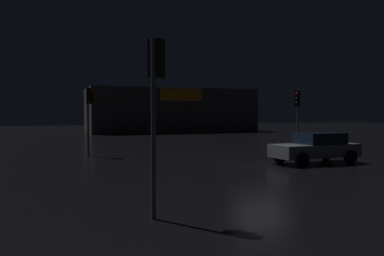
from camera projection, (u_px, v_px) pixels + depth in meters
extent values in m
plane|color=black|center=(261.00, 166.00, 18.21)|extent=(120.00, 120.00, 0.00)
cube|color=#4C4742|center=(170.00, 110.00, 50.22)|extent=(20.10, 8.56, 5.26)
cube|color=orange|center=(181.00, 95.00, 46.00)|extent=(5.04, 0.24, 1.26)
cylinder|color=#595B60|center=(153.00, 129.00, 9.11)|extent=(0.11, 0.11, 4.11)
cube|color=black|center=(156.00, 59.00, 9.19)|extent=(0.41, 0.41, 0.89)
sphere|color=black|center=(160.00, 48.00, 9.32)|extent=(0.20, 0.20, 0.20)
sphere|color=black|center=(160.00, 60.00, 9.33)|extent=(0.20, 0.20, 0.20)
sphere|color=#19D13F|center=(160.00, 71.00, 9.34)|extent=(0.20, 0.20, 0.20)
cylinder|color=#595B60|center=(298.00, 120.00, 26.07)|extent=(0.11, 0.11, 3.81)
cube|color=black|center=(297.00, 98.00, 25.87)|extent=(0.41, 0.41, 0.98)
sphere|color=red|center=(297.00, 94.00, 25.71)|extent=(0.20, 0.20, 0.20)
sphere|color=black|center=(297.00, 98.00, 25.72)|extent=(0.20, 0.20, 0.20)
sphere|color=black|center=(297.00, 103.00, 25.74)|extent=(0.20, 0.20, 0.20)
cylinder|color=#595B60|center=(88.00, 122.00, 22.12)|extent=(0.12, 0.12, 3.76)
cube|color=black|center=(90.00, 96.00, 22.00)|extent=(0.41, 0.41, 0.87)
sphere|color=red|center=(92.00, 91.00, 21.92)|extent=(0.20, 0.20, 0.20)
sphere|color=black|center=(92.00, 96.00, 21.93)|extent=(0.20, 0.20, 0.20)
sphere|color=black|center=(92.00, 101.00, 21.94)|extent=(0.20, 0.20, 0.20)
cube|color=slate|center=(315.00, 150.00, 19.09)|extent=(4.35, 1.93, 0.60)
cube|color=black|center=(320.00, 138.00, 19.19)|extent=(2.20, 1.62, 0.53)
cylinder|color=black|center=(302.00, 160.00, 17.78)|extent=(0.67, 0.26, 0.66)
cylinder|color=black|center=(280.00, 156.00, 19.30)|extent=(0.67, 0.26, 0.66)
cylinder|color=black|center=(350.00, 157.00, 18.91)|extent=(0.67, 0.26, 0.66)
cylinder|color=black|center=(325.00, 154.00, 20.43)|extent=(0.67, 0.26, 0.66)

